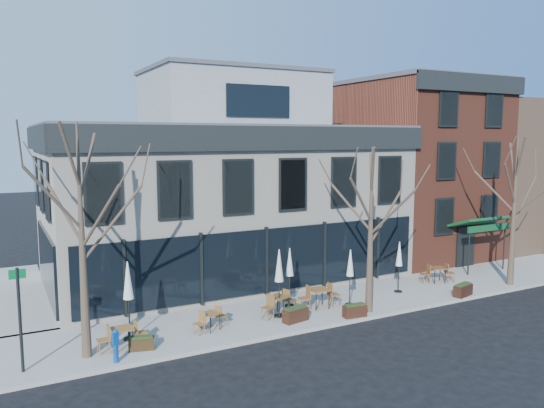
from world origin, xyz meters
name	(u,v)px	position (x,y,z in m)	size (l,w,h in m)	color
ground	(266,300)	(0.00, 0.00, 0.00)	(120.00, 120.00, 0.00)	black
sidewalk_front	(349,301)	(3.25, -2.15, 0.07)	(33.50, 4.70, 0.15)	gray
corner_building	(224,191)	(0.07, 5.07, 4.72)	(18.39, 10.39, 11.10)	silver
red_brick_building	(408,168)	(13.00, 4.98, 5.64)	(8.20, 11.78, 11.18)	brown
bg_building	(499,172)	(23.00, 6.00, 5.00)	(12.00, 12.00, 10.00)	#8C664C
tree_corner	(82,238)	(-8.49, -3.20, 4.25)	(3.93, 3.98, 7.92)	#382B21
tree_mid	(371,228)	(3.01, -3.90, 3.79)	(3.50, 3.55, 7.04)	#382B21
tree_right	(514,209)	(12.01, -3.90, 4.02)	(3.72, 3.77, 7.48)	#382B21
sign_pole	(20,314)	(-10.50, -3.50, 2.07)	(0.50, 0.10, 3.40)	black
call_box	(116,345)	(-7.73, -4.17, 0.77)	(0.23, 0.23, 1.17)	#0C459C
cafe_set_0	(123,336)	(-7.27, -3.12, 0.63)	(1.79, 0.75, 0.94)	brown
cafe_set_1	(210,319)	(-3.85, -2.83, 0.58)	(1.63, 0.98, 0.84)	brown
cafe_set_2	(279,303)	(-0.67, -2.50, 0.66)	(1.91, 1.14, 0.99)	brown
cafe_set_3	(319,296)	(1.36, -2.50, 0.69)	(2.01, 0.86, 1.04)	brown
cafe_set_5	(437,273)	(9.00, -1.89, 0.64)	(1.87, 1.01, 0.96)	brown
umbrella_0	(128,285)	(-6.85, -2.34, 2.23)	(0.47, 0.47, 2.95)	black
umbrella_1	(279,269)	(-0.74, -2.69, 2.17)	(0.46, 0.46, 2.86)	black
umbrella_2	(290,265)	(0.32, -1.70, 2.01)	(0.42, 0.42, 2.63)	black
umbrella_3	(350,266)	(2.78, -2.81, 1.94)	(0.40, 0.40, 2.53)	black
umbrella_4	(399,257)	(6.06, -2.28, 1.90)	(0.40, 0.40, 2.47)	black
planter_0	(141,343)	(-6.71, -3.50, 0.40)	(0.95, 0.56, 0.50)	#2F210F
planter_1	(295,314)	(-0.44, -3.53, 0.45)	(1.14, 0.63, 0.60)	black
planter_2	(355,310)	(2.02, -4.20, 0.42)	(1.02, 0.49, 0.55)	black
planter_3	(463,290)	(8.33, -4.20, 0.45)	(1.14, 0.66, 0.60)	black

